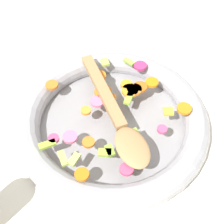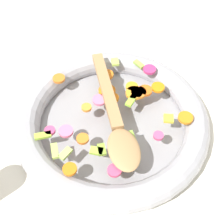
{
  "view_description": "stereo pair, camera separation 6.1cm",
  "coord_description": "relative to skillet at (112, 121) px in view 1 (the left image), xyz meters",
  "views": [
    {
      "loc": [
        -0.3,
        -0.24,
        0.52
      ],
      "look_at": [
        0.0,
        0.0,
        0.05
      ],
      "focal_mm": 50.0,
      "sensor_mm": 36.0,
      "label": 1
    },
    {
      "loc": [
        -0.25,
        -0.28,
        0.52
      ],
      "look_at": [
        0.0,
        0.0,
        0.05
      ],
      "focal_mm": 50.0,
      "sensor_mm": 36.0,
      "label": 2
    }
  ],
  "objects": [
    {
      "name": "chopped_vegetables",
      "position": [
        0.01,
        0.01,
        0.03
      ],
      "size": [
        0.31,
        0.28,
        0.01
      ],
      "color": "orange",
      "rests_on": "skillet"
    },
    {
      "name": "ground_plane",
      "position": [
        0.0,
        0.0,
        -0.02
      ],
      "size": [
        4.0,
        4.0,
        0.0
      ],
      "primitive_type": "plane",
      "color": "silver"
    },
    {
      "name": "wooden_spoon",
      "position": [
        -0.01,
        -0.02,
        0.04
      ],
      "size": [
        0.18,
        0.27,
        0.01
      ],
      "color": "#A87F51",
      "rests_on": "chopped_vegetables"
    },
    {
      "name": "skillet",
      "position": [
        0.0,
        0.0,
        0.0
      ],
      "size": [
        0.39,
        0.39,
        0.05
      ],
      "color": "gray",
      "rests_on": "ground_plane"
    }
  ]
}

